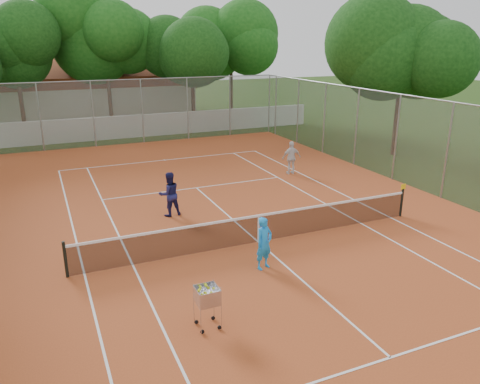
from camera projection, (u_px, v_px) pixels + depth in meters
name	position (u px, v px, depth m)	size (l,w,h in m)	color
ground	(258.00, 243.00, 15.37)	(120.00, 120.00, 0.00)	#1D350E
court_pad	(258.00, 242.00, 15.37)	(18.00, 34.00, 0.02)	#AC4A21
court_lines	(258.00, 242.00, 15.36)	(10.98, 23.78, 0.01)	white
tennis_net	(258.00, 228.00, 15.21)	(11.88, 0.10, 0.98)	black
perimeter_fence	(259.00, 185.00, 14.75)	(18.00, 34.00, 4.00)	slate
boundary_wall	(137.00, 126.00, 31.69)	(26.00, 0.30, 1.50)	white
clubhouse	(87.00, 91.00, 39.18)	(16.40, 9.00, 4.40)	beige
tropical_trees	(124.00, 59.00, 32.97)	(29.00, 19.00, 10.00)	#0E380E
player_near	(264.00, 243.00, 13.39)	(0.57, 0.37, 1.56)	#1C92EF
player_far_left	(169.00, 194.00, 17.43)	(0.82, 0.64, 1.69)	navy
player_far_right	(292.00, 158.00, 22.90)	(0.95, 0.40, 1.62)	silver
ball_hopper	(207.00, 306.00, 10.66)	(0.54, 0.54, 1.12)	silver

